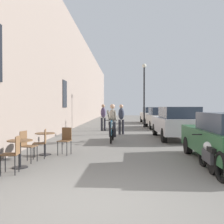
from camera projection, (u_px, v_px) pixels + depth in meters
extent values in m
plane|color=slate|center=(97.00, 205.00, 4.15)|extent=(88.00, 88.00, 0.00)
cube|color=gray|center=(67.00, 72.00, 18.19)|extent=(0.50, 68.00, 8.05)
cube|color=black|center=(65.00, 94.00, 16.16)|extent=(0.04, 1.10, 1.70)
cylinder|color=black|center=(20.00, 167.00, 6.69)|extent=(0.40, 0.40, 0.02)
cylinder|color=black|center=(20.00, 154.00, 6.68)|extent=(0.05, 0.05, 0.67)
cylinder|color=brown|center=(20.00, 141.00, 6.68)|extent=(0.64, 0.64, 0.02)
cylinder|color=black|center=(1.00, 166.00, 5.91)|extent=(0.02, 0.02, 0.45)
cylinder|color=black|center=(5.00, 163.00, 6.23)|extent=(0.02, 0.02, 0.45)
cylinder|color=black|center=(15.00, 166.00, 5.94)|extent=(0.02, 0.02, 0.45)
cylinder|color=black|center=(19.00, 163.00, 6.26)|extent=(0.02, 0.02, 0.45)
cube|color=brown|center=(10.00, 154.00, 6.08)|extent=(0.42, 0.42, 0.02)
cube|color=brown|center=(18.00, 145.00, 6.09)|extent=(0.06, 0.34, 0.42)
cylinder|color=black|center=(37.00, 154.00, 7.46)|extent=(0.02, 0.02, 0.45)
cylinder|color=black|center=(31.00, 156.00, 7.14)|extent=(0.02, 0.02, 0.45)
cylinder|color=black|center=(27.00, 153.00, 7.54)|extent=(0.02, 0.02, 0.45)
cylinder|color=black|center=(21.00, 155.00, 7.22)|extent=(0.02, 0.02, 0.45)
cube|color=brown|center=(29.00, 146.00, 7.33)|extent=(0.45, 0.45, 0.02)
cube|color=brown|center=(23.00, 138.00, 7.38)|extent=(0.09, 0.34, 0.42)
cylinder|color=black|center=(45.00, 154.00, 8.51)|extent=(0.40, 0.40, 0.02)
cylinder|color=black|center=(45.00, 144.00, 8.50)|extent=(0.05, 0.05, 0.67)
cylinder|color=brown|center=(45.00, 133.00, 8.49)|extent=(0.64, 0.64, 0.02)
cylinder|color=black|center=(67.00, 149.00, 8.28)|extent=(0.02, 0.02, 0.45)
cylinder|color=black|center=(58.00, 149.00, 8.36)|extent=(0.02, 0.02, 0.45)
cylinder|color=black|center=(71.00, 147.00, 8.59)|extent=(0.02, 0.02, 0.45)
cylinder|color=black|center=(62.00, 147.00, 8.67)|extent=(0.02, 0.02, 0.45)
cube|color=brown|center=(64.00, 141.00, 8.47)|extent=(0.45, 0.45, 0.02)
cube|color=brown|center=(67.00, 134.00, 8.64)|extent=(0.34, 0.09, 0.42)
cylinder|color=black|center=(33.00, 152.00, 7.73)|extent=(0.02, 0.02, 0.45)
cylinder|color=black|center=(35.00, 150.00, 8.05)|extent=(0.02, 0.02, 0.45)
cylinder|color=black|center=(44.00, 152.00, 7.78)|extent=(0.02, 0.02, 0.45)
cylinder|color=black|center=(45.00, 150.00, 8.10)|extent=(0.02, 0.02, 0.45)
cube|color=brown|center=(39.00, 143.00, 7.91)|extent=(0.45, 0.45, 0.02)
cube|color=brown|center=(45.00, 136.00, 7.94)|extent=(0.09, 0.34, 0.42)
torus|color=black|center=(111.00, 136.00, 11.13)|extent=(0.08, 0.71, 0.71)
torus|color=black|center=(113.00, 133.00, 12.18)|extent=(0.08, 0.71, 0.71)
cylinder|color=#286084|center=(113.00, 127.00, 12.08)|extent=(0.05, 0.22, 0.58)
cylinder|color=#286084|center=(112.00, 121.00, 11.58)|extent=(0.07, 0.83, 0.14)
cylinder|color=#286084|center=(111.00, 128.00, 11.15)|extent=(0.04, 0.09, 0.67)
cylinder|color=#286084|center=(112.00, 134.00, 11.68)|extent=(0.08, 1.00, 0.12)
cylinder|color=black|center=(111.00, 120.00, 11.17)|extent=(0.52, 0.05, 0.03)
ellipsoid|color=black|center=(113.00, 121.00, 11.99)|extent=(0.12, 0.24, 0.06)
ellipsoid|color=#9E9384|center=(113.00, 115.00, 11.90)|extent=(0.36, 0.36, 0.59)
sphere|color=tan|center=(112.00, 106.00, 11.85)|extent=(0.22, 0.22, 0.22)
cylinder|color=#26262D|center=(115.00, 129.00, 11.83)|extent=(0.15, 0.40, 0.75)
cylinder|color=#26262D|center=(110.00, 129.00, 11.85)|extent=(0.15, 0.40, 0.75)
cylinder|color=#9E9384|center=(115.00, 115.00, 11.50)|extent=(0.11, 0.75, 0.48)
cylinder|color=#9E9384|center=(109.00, 115.00, 11.53)|extent=(0.14, 0.75, 0.48)
cylinder|color=#26262D|center=(120.00, 127.00, 14.80)|extent=(0.14, 0.14, 0.85)
cylinder|color=#26262D|center=(123.00, 127.00, 14.83)|extent=(0.14, 0.14, 0.85)
ellipsoid|color=#2D3342|center=(121.00, 114.00, 14.80)|extent=(0.38, 0.30, 0.67)
sphere|color=tan|center=(121.00, 106.00, 14.79)|extent=(0.22, 0.22, 0.22)
cylinder|color=#26262D|center=(105.00, 124.00, 17.07)|extent=(0.14, 0.14, 0.86)
cylinder|color=#26262D|center=(102.00, 124.00, 17.09)|extent=(0.14, 0.14, 0.86)
ellipsoid|color=#4C3D5B|center=(103.00, 113.00, 17.06)|extent=(0.36, 0.27, 0.68)
sphere|color=#A57A5B|center=(103.00, 106.00, 17.06)|extent=(0.22, 0.22, 0.22)
cylinder|color=black|center=(144.00, 98.00, 19.82)|extent=(0.12, 0.12, 4.60)
sphere|color=silver|center=(144.00, 66.00, 19.77)|extent=(0.32, 0.32, 0.32)
cylinder|color=black|center=(188.00, 145.00, 8.65)|extent=(0.20, 0.58, 0.58)
cylinder|color=black|center=(215.00, 162.00, 6.01)|extent=(0.20, 0.58, 0.58)
cube|color=#B7B7BC|center=(176.00, 125.00, 12.84)|extent=(1.88, 4.46, 0.72)
cube|color=#283342|center=(178.00, 112.00, 12.29)|extent=(1.57, 2.41, 0.54)
cylinder|color=black|center=(155.00, 129.00, 14.34)|extent=(0.21, 0.64, 0.64)
cylinder|color=black|center=(185.00, 130.00, 14.29)|extent=(0.21, 0.64, 0.64)
cylinder|color=black|center=(164.00, 135.00, 11.41)|extent=(0.21, 0.64, 0.64)
cylinder|color=black|center=(202.00, 135.00, 11.36)|extent=(0.21, 0.64, 0.64)
cube|color=beige|center=(159.00, 119.00, 19.20)|extent=(1.88, 4.35, 0.70)
cube|color=#283342|center=(161.00, 111.00, 18.67)|extent=(1.55, 2.36, 0.52)
cylinder|color=black|center=(146.00, 123.00, 20.64)|extent=(0.21, 0.63, 0.62)
cylinder|color=black|center=(167.00, 123.00, 20.62)|extent=(0.21, 0.63, 0.62)
cylinder|color=black|center=(151.00, 125.00, 17.80)|extent=(0.21, 0.63, 0.62)
cylinder|color=black|center=(175.00, 125.00, 17.77)|extent=(0.21, 0.63, 0.62)
cube|color=beige|center=(151.00, 116.00, 25.41)|extent=(1.95, 4.42, 0.71)
cube|color=#283342|center=(152.00, 110.00, 24.88)|extent=(1.59, 2.40, 0.53)
cylinder|color=black|center=(141.00, 119.00, 26.86)|extent=(0.22, 0.64, 0.63)
cylinder|color=black|center=(157.00, 119.00, 26.85)|extent=(0.22, 0.64, 0.63)
cylinder|color=black|center=(145.00, 120.00, 23.98)|extent=(0.22, 0.64, 0.63)
cylinder|color=black|center=(162.00, 120.00, 23.98)|extent=(0.22, 0.64, 0.63)
torus|color=black|center=(203.00, 155.00, 6.90)|extent=(0.12, 0.69, 0.69)
torus|color=black|center=(221.00, 167.00, 5.45)|extent=(0.13, 0.70, 0.70)
cube|color=#333338|center=(211.00, 156.00, 6.17)|extent=(0.27, 0.77, 0.28)
ellipsoid|color=#B7B7BC|center=(210.00, 146.00, 6.27)|extent=(0.30, 0.53, 0.24)
cube|color=black|center=(215.00, 150.00, 5.89)|extent=(0.26, 0.45, 0.10)
cylinder|color=black|center=(204.00, 135.00, 6.79)|extent=(0.62, 0.06, 0.03)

